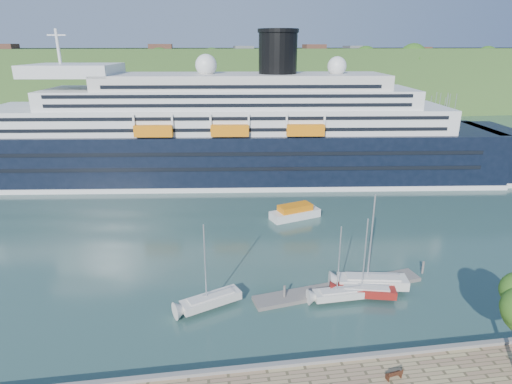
{
  "coord_description": "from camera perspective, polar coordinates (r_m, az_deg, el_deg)",
  "views": [
    {
      "loc": [
        -9.31,
        -27.35,
        25.3
      ],
      "look_at": [
        -1.06,
        30.0,
        5.3
      ],
      "focal_mm": 30.0,
      "sensor_mm": 36.0,
      "label": 1
    }
  ],
  "objects": [
    {
      "name": "quay_coping",
      "position": [
        37.51,
        8.8,
        -21.3
      ],
      "size": [
        220.0,
        0.5,
        0.3
      ],
      "primitive_type": "cube",
      "color": "slate",
      "rests_on": "promenade"
    },
    {
      "name": "park_bench",
      "position": [
        37.12,
        17.91,
        -22.07
      ],
      "size": [
        1.44,
        0.8,
        0.87
      ],
      "primitive_type": null,
      "rotation": [
        0.0,
        0.0,
        0.19
      ],
      "color": "#492514",
      "rests_on": "promenade"
    },
    {
      "name": "sailboat_white_near",
      "position": [
        42.92,
        -6.18,
        -10.18
      ],
      "size": [
        7.06,
        4.41,
        8.86
      ],
      "primitive_type": null,
      "rotation": [
        0.0,
        0.0,
        0.4
      ],
      "color": "silver",
      "rests_on": "ground"
    },
    {
      "name": "floating_pontoon",
      "position": [
        48.51,
        11.06,
        -12.49
      ],
      "size": [
        19.43,
        5.53,
        0.43
      ],
      "primitive_type": null,
      "rotation": [
        0.0,
        0.0,
        0.17
      ],
      "color": "slate",
      "rests_on": "ground"
    },
    {
      "name": "sailboat_extra",
      "position": [
        44.83,
        11.48,
        -9.69
      ],
      "size": [
        6.31,
        1.97,
        8.08
      ],
      "primitive_type": null,
      "rotation": [
        0.0,
        0.0,
        0.04
      ],
      "color": "silver",
      "rests_on": "ground"
    },
    {
      "name": "cruise_ship",
      "position": [
        82.94,
        -6.47,
        11.14
      ],
      "size": [
        126.55,
        32.46,
        28.13
      ],
      "primitive_type": null,
      "rotation": [
        0.0,
        0.0,
        -0.11
      ],
      "color": "black",
      "rests_on": "ground"
    },
    {
      "name": "sailboat_white_far",
      "position": [
        46.86,
        15.69,
        -7.02
      ],
      "size": [
        8.44,
        3.68,
        10.55
      ],
      "primitive_type": null,
      "rotation": [
        0.0,
        0.0,
        -0.18
      ],
      "color": "silver",
      "rests_on": "ground"
    },
    {
      "name": "tender_launch",
      "position": [
        65.94,
        5.22,
        -2.59
      ],
      "size": [
        8.25,
        4.85,
        2.16
      ],
      "primitive_type": null,
      "rotation": [
        0.0,
        0.0,
        0.3
      ],
      "color": "orange",
      "rests_on": "ground"
    },
    {
      "name": "far_hillside",
      "position": [
        173.12,
        -5.25,
        14.56
      ],
      "size": [
        400.0,
        50.0,
        24.0
      ],
      "primitive_type": "cube",
      "color": "#315221",
      "rests_on": "ground"
    },
    {
      "name": "ground",
      "position": [
        38.4,
        8.61,
        -22.42
      ],
      "size": [
        400.0,
        400.0,
        0.0
      ],
      "primitive_type": "plane",
      "color": "#2A4B45",
      "rests_on": "ground"
    },
    {
      "name": "sailboat_red",
      "position": [
        45.7,
        14.81,
        -8.98
      ],
      "size": [
        6.93,
        3.42,
        8.63
      ],
      "primitive_type": null,
      "rotation": [
        0.0,
        0.0,
        -0.24
      ],
      "color": "maroon",
      "rests_on": "ground"
    }
  ]
}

